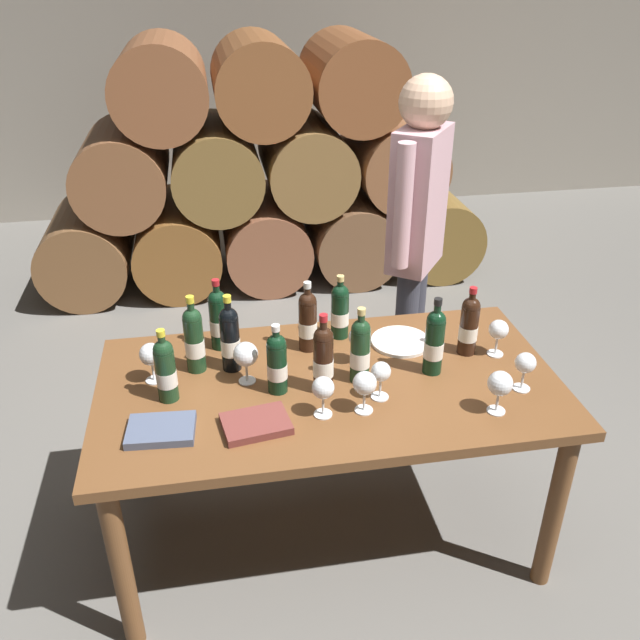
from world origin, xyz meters
The scene contains 28 objects.
ground_plane centered at (0.00, 0.00, 0.00)m, with size 14.00×14.00×0.00m, color #66635E.
cellar_back_wall centered at (0.00, 4.20, 1.40)m, with size 10.00×0.24×2.80m, color gray.
barrel_stack centered at (0.00, 2.60, 0.75)m, with size 3.12×0.90×1.69m.
dining_table centered at (0.00, 0.00, 0.67)m, with size 1.70×0.90×0.76m.
wine_bottle_0 centered at (-0.03, -0.05, 0.89)m, with size 0.07×0.07×0.31m.
wine_bottle_1 centered at (0.10, 0.32, 0.88)m, with size 0.07×0.07×0.27m.
wine_bottle_2 centered at (-0.35, 0.15, 0.89)m, with size 0.07×0.07×0.31m.
wine_bottle_3 centered at (-0.04, 0.24, 0.89)m, with size 0.07×0.07×0.29m.
wine_bottle_4 centered at (-0.38, 0.32, 0.89)m, with size 0.07×0.07×0.30m.
wine_bottle_5 centered at (-0.58, -0.01, 0.88)m, with size 0.07×0.07×0.28m.
wine_bottle_6 centered at (0.11, -0.01, 0.89)m, with size 0.07×0.07×0.30m.
wine_bottle_7 centered at (-0.48, 0.17, 0.89)m, with size 0.07×0.07×0.31m.
wine_bottle_8 centered at (0.39, 0.00, 0.89)m, with size 0.07×0.07×0.31m.
wine_bottle_9 centered at (0.57, 0.11, 0.88)m, with size 0.07×0.07×0.29m.
wine_bottle_10 centered at (-0.19, -0.02, 0.88)m, with size 0.07×0.07×0.27m.
wine_glass_0 centered at (-0.06, -0.19, 0.87)m, with size 0.08×0.08×0.15m.
wine_glass_1 centered at (0.13, 0.11, 0.87)m, with size 0.08×0.08×0.15m.
wine_glass_2 centered at (0.08, -0.20, 0.87)m, with size 0.08×0.08×0.16m.
wine_glass_3 centered at (-0.30, 0.05, 0.88)m, with size 0.09×0.09×0.16m.
wine_glass_4 centered at (-0.64, 0.12, 0.87)m, with size 0.08×0.08×0.16m.
wine_glass_5 centered at (0.53, -0.28, 0.87)m, with size 0.09×0.09×0.16m.
wine_glass_6 centered at (0.16, -0.13, 0.86)m, with size 0.07×0.07×0.15m.
wine_glass_7 centered at (0.68, -0.17, 0.87)m, with size 0.08×0.08×0.15m.
wine_glass_8 centered at (0.68, 0.07, 0.87)m, with size 0.08×0.08×0.15m.
tasting_notebook centered at (-0.60, -0.20, 0.77)m, with size 0.22×0.16×0.03m, color #4C5670.
leather_ledger centered at (-0.29, -0.22, 0.77)m, with size 0.22×0.16×0.03m, color brown.
serving_plate centered at (0.34, 0.22, 0.77)m, with size 0.24×0.24×0.01m, color white.
sommelier_presenting centered at (0.55, 0.75, 1.04)m, with size 0.33×0.42×1.72m.
Camera 1 is at (-0.38, -1.99, 2.15)m, focal length 37.22 mm.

